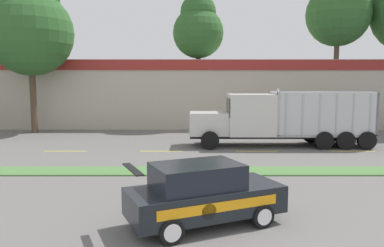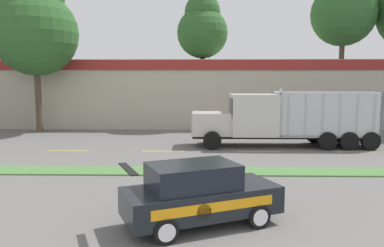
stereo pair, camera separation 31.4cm
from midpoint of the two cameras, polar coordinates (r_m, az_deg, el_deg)
The scene contains 11 objects.
grass_verge at distance 16.42m, azimuth 6.02°, elevation -7.25°, with size 120.00×1.53×0.06m, color #517F42.
centre_line_3 at distance 22.25m, azimuth -17.98°, elevation -3.96°, with size 2.40×0.14×0.01m, color yellow.
centre_line_4 at distance 21.11m, azimuth -3.96°, elevation -4.21°, with size 2.40×0.14×0.01m, color yellow.
centre_line_5 at distance 21.32m, azimuth 10.70°, elevation -4.20°, with size 2.40×0.14×0.01m, color yellow.
centre_line_6 at distance 22.84m, azimuth 24.22°, elevation -3.96°, with size 2.40×0.14×0.01m, color yellow.
dump_truck_mid at distance 22.94m, azimuth 11.89°, elevation 0.54°, with size 10.82×2.77×3.49m.
rally_car at distance 10.36m, azimuth 1.93°, elevation -10.62°, with size 4.57×3.29×1.75m.
store_building_backdrop at distance 36.07m, azimuth 5.58°, elevation 4.73°, with size 43.35×12.10×5.63m.
tree_behind_left at distance 30.98m, azimuth -22.54°, elevation 13.71°, with size 6.28×6.28×12.16m.
tree_behind_centre at distance 33.43m, azimuth 22.37°, elevation 16.01°, with size 5.09×5.09×13.06m.
tree_behind_right at distance 31.95m, azimuth 1.89°, elevation 14.32°, with size 4.21×4.21×11.05m.
Camera 2 is at (-1.22, -5.98, 3.93)m, focal length 35.00 mm.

